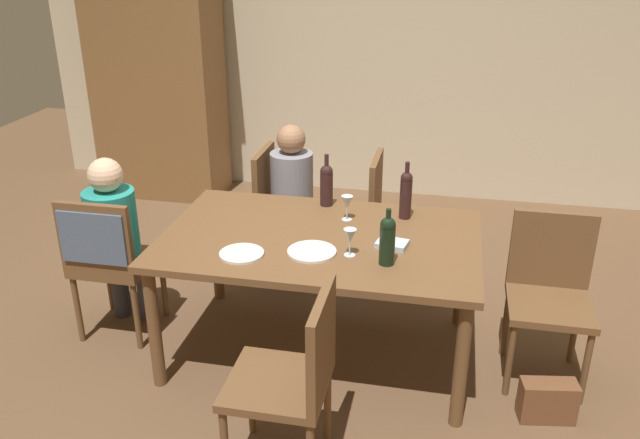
# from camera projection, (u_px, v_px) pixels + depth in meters

# --- Properties ---
(ground_plane) EXTENTS (10.00, 10.00, 0.00)m
(ground_plane) POSITION_uv_depth(u_px,v_px,m) (320.00, 350.00, 3.91)
(ground_plane) COLOR brown
(rear_room_partition) EXTENTS (6.40, 0.12, 2.70)m
(rear_room_partition) POSITION_uv_depth(u_px,v_px,m) (383.00, 47.00, 5.84)
(rear_room_partition) COLOR beige
(rear_room_partition) RESTS_ON ground_plane
(armoire_cabinet) EXTENTS (1.18, 0.62, 2.18)m
(armoire_cabinet) POSITION_uv_depth(u_px,v_px,m) (158.00, 76.00, 5.90)
(armoire_cabinet) COLOR brown
(armoire_cabinet) RESTS_ON ground_plane
(dining_table) EXTENTS (1.74, 1.10, 0.75)m
(dining_table) POSITION_uv_depth(u_px,v_px,m) (320.00, 249.00, 3.64)
(dining_table) COLOR brown
(dining_table) RESTS_ON ground_plane
(chair_left_end) EXTENTS (0.44, 0.46, 0.92)m
(chair_left_end) POSITION_uv_depth(u_px,v_px,m) (104.00, 251.00, 3.80)
(chair_left_end) COLOR brown
(chair_left_end) RESTS_ON ground_plane
(chair_far_left) EXTENTS (0.44, 0.44, 0.92)m
(chair_far_left) POSITION_uv_depth(u_px,v_px,m) (280.00, 204.00, 4.62)
(chair_far_left) COLOR brown
(chair_far_left) RESTS_ON ground_plane
(chair_far_right) EXTENTS (0.44, 0.44, 0.92)m
(chair_far_right) POSITION_uv_depth(u_px,v_px,m) (391.00, 212.00, 4.48)
(chair_far_right) COLOR brown
(chair_far_right) RESTS_ON ground_plane
(chair_near) EXTENTS (0.44, 0.44, 0.92)m
(chair_near) POSITION_uv_depth(u_px,v_px,m) (296.00, 373.00, 2.85)
(chair_near) COLOR brown
(chair_near) RESTS_ON ground_plane
(chair_right_end) EXTENTS (0.44, 0.44, 0.92)m
(chair_right_end) POSITION_uv_depth(u_px,v_px,m) (550.00, 286.00, 3.55)
(chair_right_end) COLOR brown
(chair_right_end) RESTS_ON ground_plane
(person_woman_host) EXTENTS (0.30, 0.34, 1.12)m
(person_woman_host) POSITION_uv_depth(u_px,v_px,m) (116.00, 232.00, 3.91)
(person_woman_host) COLOR #33333D
(person_woman_host) RESTS_ON ground_plane
(person_man_bearded) EXTENTS (0.34, 0.29, 1.11)m
(person_man_bearded) POSITION_uv_depth(u_px,v_px,m) (296.00, 190.00, 4.56)
(person_man_bearded) COLOR #33333D
(person_man_bearded) RESTS_ON ground_plane
(wine_bottle_tall_green) EXTENTS (0.08, 0.08, 0.33)m
(wine_bottle_tall_green) POSITION_uv_depth(u_px,v_px,m) (326.00, 184.00, 3.97)
(wine_bottle_tall_green) COLOR black
(wine_bottle_tall_green) RESTS_ON dining_table
(wine_bottle_dark_red) EXTENTS (0.07, 0.07, 0.34)m
(wine_bottle_dark_red) POSITION_uv_depth(u_px,v_px,m) (406.00, 193.00, 3.79)
(wine_bottle_dark_red) COLOR black
(wine_bottle_dark_red) RESTS_ON dining_table
(wine_bottle_short_olive) EXTENTS (0.08, 0.08, 0.30)m
(wine_bottle_short_olive) POSITION_uv_depth(u_px,v_px,m) (387.00, 239.00, 3.26)
(wine_bottle_short_olive) COLOR black
(wine_bottle_short_olive) RESTS_ON dining_table
(wine_glass_near_left) EXTENTS (0.07, 0.07, 0.15)m
(wine_glass_near_left) POSITION_uv_depth(u_px,v_px,m) (347.00, 203.00, 3.77)
(wine_glass_near_left) COLOR silver
(wine_glass_near_left) RESTS_ON dining_table
(wine_glass_centre) EXTENTS (0.07, 0.07, 0.15)m
(wine_glass_centre) POSITION_uv_depth(u_px,v_px,m) (350.00, 237.00, 3.35)
(wine_glass_centre) COLOR silver
(wine_glass_centre) RESTS_ON dining_table
(dinner_plate_host) EXTENTS (0.26, 0.26, 0.01)m
(dinner_plate_host) POSITION_uv_depth(u_px,v_px,m) (312.00, 252.00, 3.42)
(dinner_plate_host) COLOR silver
(dinner_plate_host) RESTS_ON dining_table
(dinner_plate_guest_left) EXTENTS (0.23, 0.23, 0.01)m
(dinner_plate_guest_left) POSITION_uv_depth(u_px,v_px,m) (242.00, 254.00, 3.40)
(dinner_plate_guest_left) COLOR silver
(dinner_plate_guest_left) RESTS_ON dining_table
(folded_napkin) EXTENTS (0.18, 0.15, 0.03)m
(folded_napkin) POSITION_uv_depth(u_px,v_px,m) (392.00, 244.00, 3.49)
(folded_napkin) COLOR #ADC6D6
(folded_napkin) RESTS_ON dining_table
(handbag) EXTENTS (0.30, 0.16, 0.22)m
(handbag) POSITION_uv_depth(u_px,v_px,m) (548.00, 401.00, 3.32)
(handbag) COLOR brown
(handbag) RESTS_ON ground_plane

